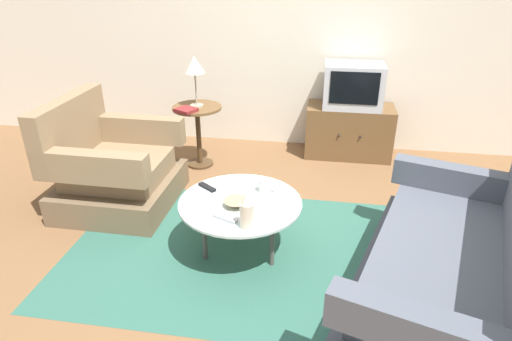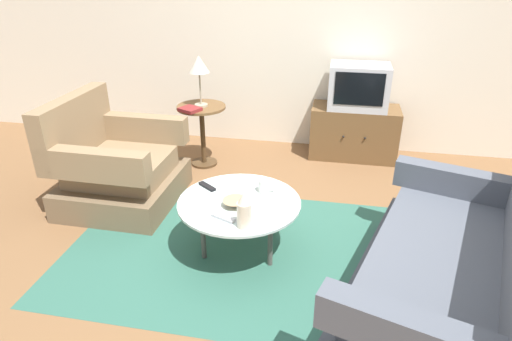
# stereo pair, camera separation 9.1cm
# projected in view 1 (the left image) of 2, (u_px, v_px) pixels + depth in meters

# --- Properties ---
(ground_plane) EXTENTS (16.00, 16.00, 0.00)m
(ground_plane) POSITION_uv_depth(u_px,v_px,m) (253.00, 256.00, 3.16)
(ground_plane) COLOR brown
(back_wall) EXTENTS (9.00, 0.12, 2.70)m
(back_wall) POSITION_uv_depth(u_px,v_px,m) (288.00, 22.00, 4.59)
(back_wall) COLOR beige
(back_wall) RESTS_ON ground
(area_rug) EXTENTS (2.54, 1.70, 0.00)m
(area_rug) POSITION_uv_depth(u_px,v_px,m) (241.00, 251.00, 3.21)
(area_rug) COLOR #2D5B4C
(area_rug) RESTS_ON ground
(armchair) EXTENTS (0.92, 0.98, 0.93)m
(armchair) POSITION_uv_depth(u_px,v_px,m) (112.00, 170.00, 3.73)
(armchair) COLOR brown
(armchair) RESTS_ON ground
(couch) EXTENTS (1.38, 1.93, 0.87)m
(couch) POSITION_uv_depth(u_px,v_px,m) (450.00, 272.00, 2.56)
(couch) COLOR #3E424B
(couch) RESTS_ON ground
(coffee_table) EXTENTS (0.87, 0.87, 0.42)m
(coffee_table) POSITION_uv_depth(u_px,v_px,m) (240.00, 205.00, 3.04)
(coffee_table) COLOR #B2C6C1
(coffee_table) RESTS_ON ground
(side_table) EXTENTS (0.49, 0.49, 0.64)m
(side_table) POSITION_uv_depth(u_px,v_px,m) (198.00, 124.00, 4.37)
(side_table) COLOR brown
(side_table) RESTS_ON ground
(tv_stand) EXTENTS (0.91, 0.45, 0.55)m
(tv_stand) POSITION_uv_depth(u_px,v_px,m) (349.00, 131.00, 4.68)
(tv_stand) COLOR brown
(tv_stand) RESTS_ON ground
(television) EXTENTS (0.60, 0.42, 0.45)m
(television) POSITION_uv_depth(u_px,v_px,m) (353.00, 86.00, 4.45)
(television) COLOR #B7B7BC
(television) RESTS_ON tv_stand
(table_lamp) EXTENTS (0.20, 0.20, 0.49)m
(table_lamp) POSITION_uv_depth(u_px,v_px,m) (194.00, 67.00, 4.11)
(table_lamp) COLOR #9E937A
(table_lamp) RESTS_ON side_table
(vase) EXTENTS (0.09, 0.09, 0.25)m
(vase) POSITION_uv_depth(u_px,v_px,m) (247.00, 210.00, 2.69)
(vase) COLOR beige
(vase) RESTS_ON coffee_table
(mug) EXTENTS (0.13, 0.08, 0.09)m
(mug) POSITION_uv_depth(u_px,v_px,m) (265.00, 186.00, 3.14)
(mug) COLOR white
(mug) RESTS_ON coffee_table
(bowl) EXTENTS (0.18, 0.18, 0.05)m
(bowl) POSITION_uv_depth(u_px,v_px,m) (237.00, 203.00, 2.96)
(bowl) COLOR tan
(bowl) RESTS_ON coffee_table
(tv_remote_dark) EXTENTS (0.16, 0.13, 0.02)m
(tv_remote_dark) POSITION_uv_depth(u_px,v_px,m) (207.00, 187.00, 3.20)
(tv_remote_dark) COLOR black
(tv_remote_dark) RESTS_ON coffee_table
(tv_remote_silver) EXTENTS (0.18, 0.11, 0.02)m
(tv_remote_silver) POSITION_uv_depth(u_px,v_px,m) (225.00, 218.00, 2.81)
(tv_remote_silver) COLOR #B2B2B7
(tv_remote_silver) RESTS_ON coffee_table
(book) EXTENTS (0.24, 0.23, 0.03)m
(book) POSITION_uv_depth(u_px,v_px,m) (186.00, 110.00, 4.14)
(book) COLOR maroon
(book) RESTS_ON side_table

